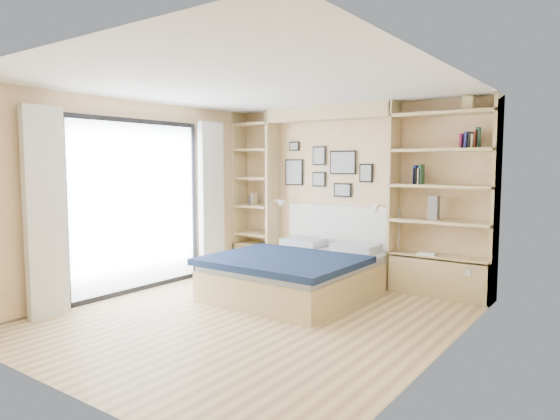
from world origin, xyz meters
The scene contains 9 objects.
ground centered at (0.00, 0.00, 0.00)m, with size 4.50×4.50×0.00m, color #E3C785.
room_shell centered at (-0.39, 1.52, 1.08)m, with size 4.50×4.50×4.50m.
bed centered at (-0.16, 1.12, 0.28)m, with size 1.80×2.24×1.07m.
photo_gallery centered at (-0.45, 2.22, 1.60)m, with size 1.48×0.02×0.82m.
reading_lamps centered at (-0.30, 2.00, 1.10)m, with size 1.92×0.12×0.15m.
shelf_decor centered at (1.20, 2.07, 1.72)m, with size 3.48×0.23×2.03m.
deck centered at (-3.60, 0.00, 0.00)m, with size 3.20×4.00×0.05m, color #6F6052.
deck_chair centered at (-3.54, 0.77, 0.35)m, with size 0.57×0.80×0.73m.
shipping_container centered at (-10.21, 3.24, 1.22)m, with size 2.35×5.88×2.45m, color navy.
Camera 1 is at (3.33, -4.19, 1.68)m, focal length 32.00 mm.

